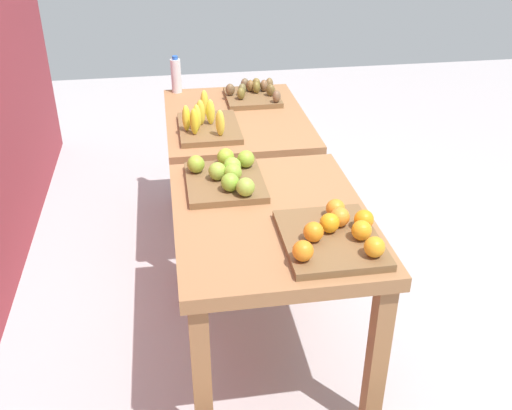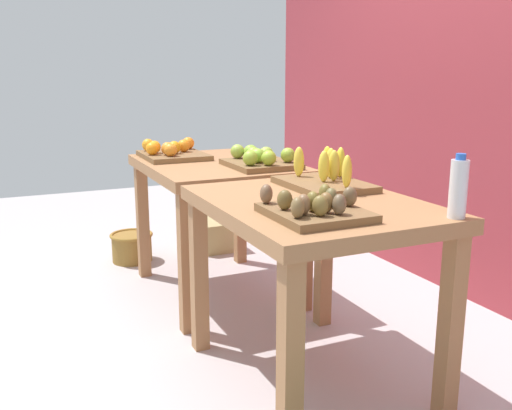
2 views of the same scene
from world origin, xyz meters
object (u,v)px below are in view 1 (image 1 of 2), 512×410
Objects in this scene: apple_bin at (226,176)px; kiwi_bin at (253,94)px; banana_crate at (207,124)px; watermelon_pile at (255,154)px; display_table_left at (271,237)px; water_bottle at (176,75)px; display_table_right at (236,135)px; orange_bin at (334,234)px.

kiwi_bin is at bearing -14.87° from apple_bin.
watermelon_pile is at bearing -21.60° from banana_crate.
water_bottle is at bearing 11.26° from display_table_left.
apple_bin reaches higher than display_table_right.
apple_bin is 0.95× the size of banana_crate.
apple_bin is 1.93m from watermelon_pile.
display_table_left is at bearing 174.15° from kiwi_bin.
banana_crate is at bearing 17.94° from orange_bin.
display_table_right is at bearing 0.00° from display_table_left.
kiwi_bin is 0.97m from watermelon_pile.
banana_crate is 1.19× the size of kiwi_bin.
orange_bin is (-1.38, -0.19, 0.16)m from display_table_right.
banana_crate is (0.91, 0.19, 0.16)m from display_table_left.
display_table_left is 2.48× the size of apple_bin.
display_table_left is 1.39m from kiwi_bin.
banana_crate reaches higher than display_table_right.
banana_crate is at bearing -169.09° from water_bottle.
banana_crate is at bearing 11.51° from display_table_left.
apple_bin is (0.54, 0.34, 0.01)m from orange_bin.
banana_crate reaches higher than display_table_left.
orange_bin reaches higher than display_table_right.
display_table_left is 0.94m from banana_crate.
water_bottle reaches higher than watermelon_pile.
display_table_right is at bearing -145.97° from water_bottle.
orange_bin is 0.64m from apple_bin.
orange_bin is at bearing -172.02° from display_table_right.
orange_bin reaches higher than watermelon_pile.
apple_bin reaches higher than orange_bin.
display_table_left is at bearing 172.76° from watermelon_pile.
display_table_left is at bearing 36.55° from orange_bin.
banana_crate is 0.70m from water_bottle.
apple_bin is 0.63m from banana_crate.
apple_bin is at bearing 32.65° from orange_bin.
display_table_left is at bearing -151.37° from apple_bin.
kiwi_bin is (0.26, -0.14, 0.15)m from display_table_right.
orange_bin reaches higher than display_table_left.
display_table_left and display_table_right have the same top height.
apple_bin is 1.14m from kiwi_bin.
display_table_right is at bearing -10.15° from apple_bin.
banana_crate is 0.57m from kiwi_bin.
water_bottle is (1.59, 0.32, 0.23)m from display_table_left.
banana_crate is 1.91× the size of water_bottle.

